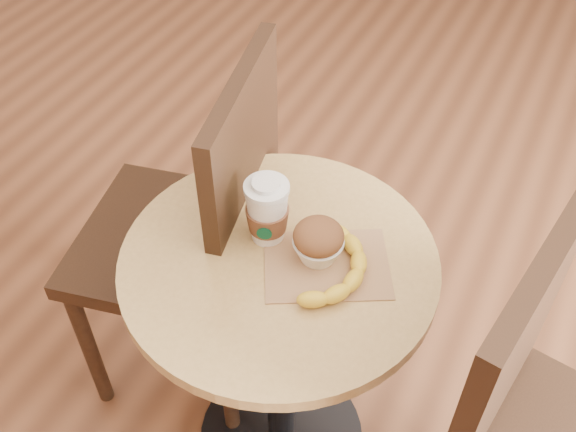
% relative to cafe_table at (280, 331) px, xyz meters
% --- Properties ---
extents(cafe_table, '(0.63, 0.63, 0.75)m').
position_rel_cafe_table_xyz_m(cafe_table, '(0.00, 0.00, 0.00)').
color(cafe_table, black).
rests_on(cafe_table, ground).
extents(chair_left, '(0.53, 0.53, 1.02)m').
position_rel_cafe_table_xyz_m(chair_left, '(-0.29, 0.13, 0.06)').
color(chair_left, black).
rests_on(chair_left, ground).
extents(kraft_bag, '(0.30, 0.27, 0.00)m').
position_rel_cafe_table_xyz_m(kraft_bag, '(0.09, 0.02, 0.25)').
color(kraft_bag, '#A2764E').
rests_on(kraft_bag, cafe_table).
extents(coffee_cup, '(0.09, 0.09, 0.15)m').
position_rel_cafe_table_xyz_m(coffee_cup, '(-0.05, 0.04, 0.31)').
color(coffee_cup, white).
rests_on(coffee_cup, cafe_table).
extents(muffin, '(0.10, 0.10, 0.09)m').
position_rel_cafe_table_xyz_m(muffin, '(0.07, 0.03, 0.29)').
color(muffin, white).
rests_on(muffin, kraft_bag).
extents(banana, '(0.15, 0.24, 0.03)m').
position_rel_cafe_table_xyz_m(banana, '(0.12, 0.01, 0.26)').
color(banana, yellow).
rests_on(banana, kraft_bag).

